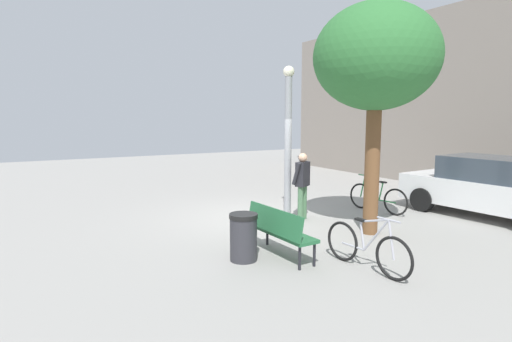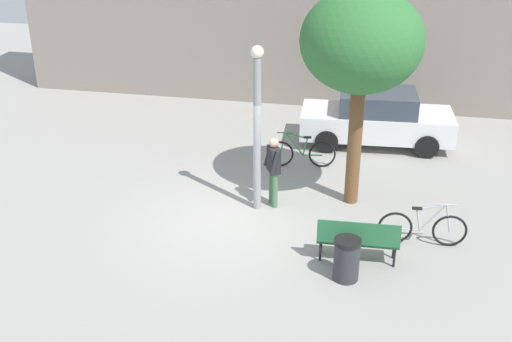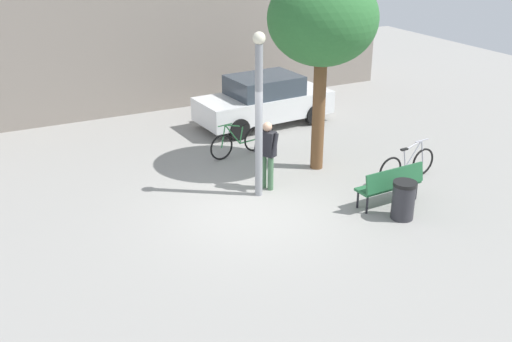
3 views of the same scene
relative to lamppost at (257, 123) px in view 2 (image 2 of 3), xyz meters
The scene contains 10 objects.
ground_plane 2.22m from the lamppost, 122.93° to the right, with size 36.00×36.00×0.00m, color gray.
building_facade 8.45m from the lamppost, 92.87° to the left, with size 18.43×2.00×6.41m, color gray.
lamppost is the anchor object (origin of this frame).
person_by_lamppost 1.19m from the lamppost, 33.37° to the left, with size 0.48×0.63×1.67m.
park_bench 3.37m from the lamppost, 37.18° to the right, with size 1.62×0.55×0.92m.
plaza_tree 2.79m from the lamppost, 20.58° to the left, with size 2.63×2.63×4.92m.
bicycle_green 3.08m from the lamppost, 75.36° to the left, with size 1.79×0.35×0.97m.
bicycle_silver 4.13m from the lamppost, 13.40° to the right, with size 1.81×0.20×0.97m.
parked_car_white 5.31m from the lamppost, 60.96° to the left, with size 4.31×2.04×1.55m.
trash_bin 3.69m from the lamppost, 47.76° to the right, with size 0.51×0.51×0.85m.
Camera 2 is at (3.05, -12.08, 6.95)m, focal length 44.79 mm.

